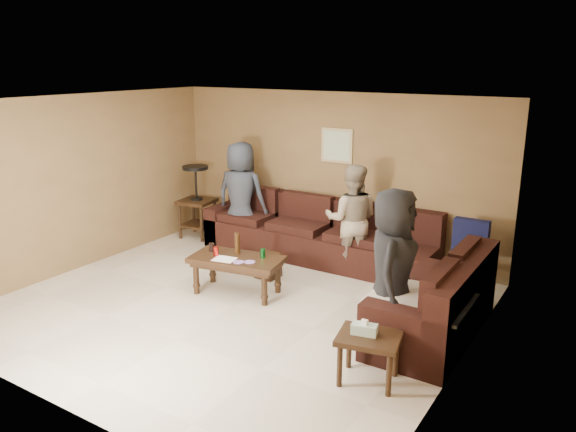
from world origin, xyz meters
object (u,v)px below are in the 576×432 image
(end_table_left, at_px, (197,200))
(side_table_right, at_px, (368,342))
(person_left, at_px, (241,195))
(coffee_table, at_px, (237,263))
(waste_bin, at_px, (268,265))
(person_right, at_px, (392,268))
(sectional_sofa, at_px, (348,258))
(person_middle, at_px, (352,220))

(end_table_left, relative_size, side_table_right, 1.86)
(end_table_left, height_order, person_left, person_left)
(coffee_table, relative_size, person_left, 0.74)
(waste_bin, height_order, person_right, person_right)
(sectional_sofa, bearing_deg, end_table_left, 172.43)
(waste_bin, bearing_deg, person_left, 141.53)
(waste_bin, bearing_deg, end_table_left, 156.47)
(coffee_table, distance_m, person_middle, 1.77)
(sectional_sofa, xyz_separation_m, waste_bin, (-1.00, -0.50, -0.15))
(end_table_left, distance_m, person_left, 0.98)
(side_table_right, xyz_separation_m, person_middle, (-1.39, 2.47, 0.38))
(sectional_sofa, bearing_deg, person_left, 169.49)
(person_right, bearing_deg, sectional_sofa, 28.27)
(sectional_sofa, relative_size, side_table_right, 7.01)
(end_table_left, bearing_deg, coffee_table, -37.64)
(sectional_sofa, height_order, side_table_right, sectional_sofa)
(person_right, bearing_deg, side_table_right, 175.87)
(person_middle, bearing_deg, end_table_left, -24.98)
(sectional_sofa, xyz_separation_m, person_right, (1.16, -1.34, 0.53))
(person_middle, bearing_deg, sectional_sofa, 87.87)
(end_table_left, height_order, person_right, person_right)
(coffee_table, relative_size, waste_bin, 3.71)
(side_table_right, bearing_deg, person_right, 98.41)
(end_table_left, distance_m, person_middle, 2.98)
(end_table_left, bearing_deg, sectional_sofa, -7.57)
(person_middle, relative_size, person_right, 0.92)
(end_table_left, relative_size, person_middle, 0.78)
(person_middle, distance_m, person_right, 2.06)
(sectional_sofa, xyz_separation_m, person_left, (-2.12, 0.39, 0.53))
(end_table_left, height_order, side_table_right, end_table_left)
(end_table_left, xyz_separation_m, person_left, (0.96, -0.02, 0.21))
(sectional_sofa, relative_size, person_left, 2.70)
(coffee_table, relative_size, side_table_right, 1.92)
(side_table_right, relative_size, person_middle, 0.42)
(end_table_left, distance_m, side_table_right, 5.08)
(sectional_sofa, distance_m, waste_bin, 1.13)
(waste_bin, distance_m, person_middle, 1.34)
(end_table_left, height_order, waste_bin, end_table_left)
(coffee_table, distance_m, waste_bin, 0.72)
(person_left, bearing_deg, person_right, 142.51)
(end_table_left, xyz_separation_m, side_table_right, (4.37, -2.59, -0.24))
(sectional_sofa, xyz_separation_m, end_table_left, (-3.08, 0.41, 0.32))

